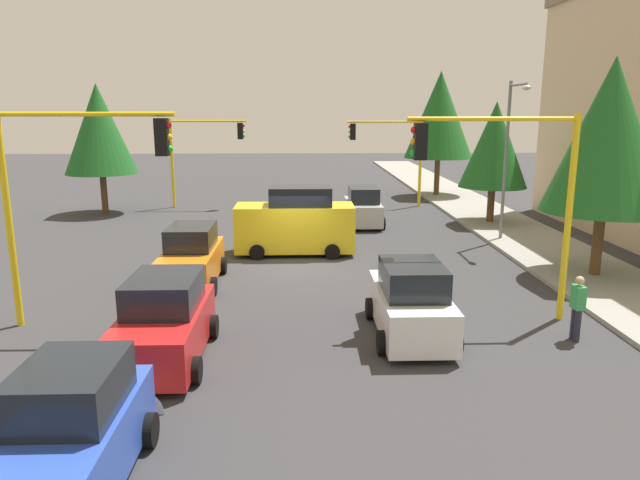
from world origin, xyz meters
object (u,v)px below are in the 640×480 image
object	(u,v)px
traffic_signal_near_right	(73,175)
car_red	(164,322)
traffic_signal_far_right	(202,145)
tree_opposite_side	(99,129)
street_lamp_curbside	(510,144)
car_blue	(71,434)
tree_roadside_far	(440,115)
car_orange	(191,258)
car_silver	(363,208)
traffic_signal_near_left	(506,177)
traffic_signal_far_left	(390,145)
tree_roadside_near	(609,136)
car_white	(411,303)
pedestrian_crossing	(577,306)
delivery_van_yellow	(296,223)
tree_roadside_mid	(495,145)

from	to	relation	value
traffic_signal_near_right	car_red	world-z (taller)	traffic_signal_near_right
traffic_signal_far_right	tree_opposite_side	world-z (taller)	tree_opposite_side
street_lamp_curbside	car_blue	bearing A→B (deg)	-36.81
tree_roadside_far	car_orange	world-z (taller)	tree_roadside_far
street_lamp_curbside	car_silver	xyz separation A→B (m)	(-4.43, -5.80, -3.45)
traffic_signal_near_left	traffic_signal_far_right	xyz separation A→B (m)	(-20.00, -11.34, -0.26)
tree_opposite_side	traffic_signal_near_left	bearing A→B (deg)	42.85
traffic_signal_far_left	car_orange	bearing A→B (deg)	-29.42
traffic_signal_near_right	traffic_signal_far_left	distance (m)	23.00
traffic_signal_near_right	traffic_signal_near_left	bearing A→B (deg)	90.00
tree_roadside_near	car_silver	distance (m)	12.94
car_white	traffic_signal_near_right	bearing A→B (deg)	-97.09
tree_opposite_side	car_blue	size ratio (longest dim) A/B	1.98
car_red	street_lamp_curbside	bearing A→B (deg)	134.33
car_silver	pedestrian_crossing	bearing A→B (deg)	13.73
car_white	tree_opposite_side	bearing A→B (deg)	-143.66
car_blue	car_red	size ratio (longest dim) A/B	0.87
traffic_signal_near_left	car_orange	distance (m)	10.44
car_blue	street_lamp_curbside	bearing A→B (deg)	143.19
tree_opposite_side	car_white	size ratio (longest dim) A/B	1.81
traffic_signal_near_left	car_red	xyz separation A→B (m)	(2.32, -8.71, -3.13)
delivery_van_yellow	car_orange	bearing A→B (deg)	-39.86
tree_opposite_side	car_orange	size ratio (longest dim) A/B	1.76
delivery_van_yellow	pedestrian_crossing	bearing A→B (deg)	37.03
street_lamp_curbside	car_red	distance (m)	17.42
delivery_van_yellow	car_white	size ratio (longest dim) A/B	1.20
car_white	tree_roadside_near	bearing A→B (deg)	124.32
traffic_signal_far_right	delivery_van_yellow	distance (m)	13.49
traffic_signal_far_right	tree_roadside_mid	distance (m)	16.75
traffic_signal_near_left	tree_roadside_near	xyz separation A→B (m)	(-4.00, 4.80, 0.91)
car_orange	tree_roadside_near	bearing A→B (deg)	90.73
traffic_signal_far_left	car_orange	distance (m)	18.79
tree_roadside_far	tree_roadside_near	distance (m)	20.03
tree_opposite_side	tree_roadside_near	bearing A→B (deg)	56.93
tree_opposite_side	tree_roadside_far	world-z (taller)	tree_roadside_far
traffic_signal_near_left	delivery_van_yellow	bearing A→B (deg)	-144.51
tree_roadside_far	delivery_van_yellow	world-z (taller)	tree_roadside_far
tree_roadside_near	car_blue	xyz separation A→B (m)	(11.15, -13.84, -4.04)
pedestrian_crossing	traffic_signal_far_right	bearing A→B (deg)	-149.21
tree_roadside_near	car_orange	size ratio (longest dim) A/B	1.83
tree_roadside_mid	traffic_signal_far_left	bearing A→B (deg)	-143.93
traffic_signal_far_left	car_orange	size ratio (longest dim) A/B	1.28
tree_roadside_near	car_white	distance (m)	9.89
tree_roadside_near	car_red	size ratio (longest dim) A/B	1.80
traffic_signal_near_right	car_white	distance (m)	9.40
delivery_van_yellow	car_white	distance (m)	9.60
tree_roadside_mid	car_white	bearing A→B (deg)	-24.75
car_red	pedestrian_crossing	xyz separation A→B (m)	(-0.77, 10.22, 0.01)
tree_opposite_side	tree_roadside_far	xyz separation A→B (m)	(-6.00, 20.50, 0.72)
traffic_signal_far_left	pedestrian_crossing	world-z (taller)	traffic_signal_far_left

